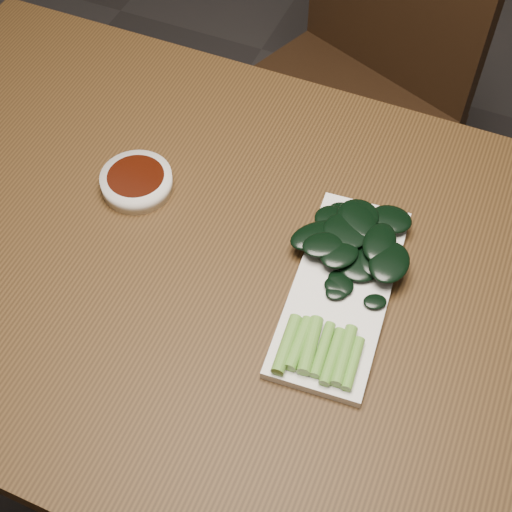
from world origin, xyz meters
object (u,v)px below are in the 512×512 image
sauce_bowl (137,182)px  serving_plate (341,290)px  gai_lan (349,258)px  table (260,298)px  chair_far (348,85)px

sauce_bowl → serving_plate: 0.35m
serving_plate → gai_lan: 0.05m
table → chair_far: 0.75m
serving_plate → chair_far: bearing=105.9°
sauce_bowl → gai_lan: bearing=-3.0°
sauce_bowl → serving_plate: sauce_bowl is taller
chair_far → serving_plate: 0.78m
sauce_bowl → serving_plate: (0.35, -0.06, -0.01)m
table → serving_plate: bearing=4.3°
chair_far → serving_plate: size_ratio=2.74×
chair_far → serving_plate: chair_far is taller
sauce_bowl → gai_lan: size_ratio=0.34×
chair_far → sauce_bowl: size_ratio=8.21×
chair_far → gai_lan: size_ratio=2.80×
table → gai_lan: (0.11, 0.05, 0.10)m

